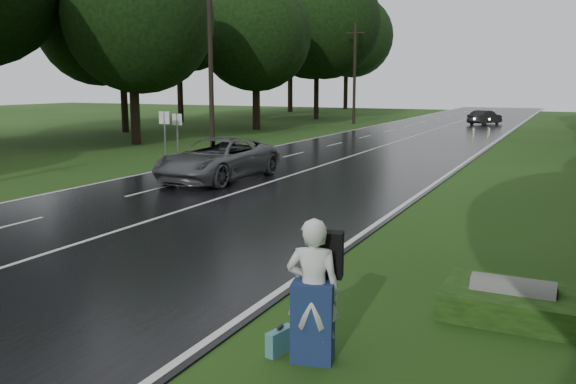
% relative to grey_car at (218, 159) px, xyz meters
% --- Properties ---
extents(ground, '(160.00, 160.00, 0.00)m').
position_rel_grey_car_xyz_m(ground, '(2.11, -11.12, -0.86)').
color(ground, '#234414').
rests_on(ground, ground).
extents(road, '(12.00, 140.00, 0.04)m').
position_rel_grey_car_xyz_m(road, '(2.11, 8.88, -0.84)').
color(road, black).
rests_on(road, ground).
extents(lane_center, '(0.12, 140.00, 0.01)m').
position_rel_grey_car_xyz_m(lane_center, '(2.11, 8.88, -0.82)').
color(lane_center, silver).
rests_on(lane_center, road).
extents(grey_car, '(2.90, 5.98, 1.64)m').
position_rel_grey_car_xyz_m(grey_car, '(0.00, 0.00, 0.00)').
color(grey_car, '#4C4E51').
rests_on(grey_car, road).
extents(far_car, '(2.75, 4.17, 1.30)m').
position_rel_grey_car_xyz_m(far_car, '(4.97, 37.74, -0.17)').
color(far_car, black).
rests_on(far_car, road).
extents(hitchhiker, '(0.83, 0.79, 2.03)m').
position_rel_grey_car_xyz_m(hitchhiker, '(9.53, -12.56, 0.08)').
color(hitchhiker, silver).
rests_on(hitchhiker, ground).
extents(suitcase, '(0.25, 0.52, 0.36)m').
position_rel_grey_car_xyz_m(suitcase, '(9.02, -12.56, -0.68)').
color(suitcase, teal).
rests_on(suitcase, ground).
extents(culvert, '(1.32, 0.66, 0.66)m').
position_rel_grey_car_xyz_m(culvert, '(11.85, -9.64, -0.86)').
color(culvert, slate).
rests_on(culvert, ground).
extents(utility_pole_mid, '(1.80, 0.28, 10.26)m').
position_rel_grey_car_xyz_m(utility_pole_mid, '(-6.39, 9.47, -0.86)').
color(utility_pole_mid, black).
rests_on(utility_pole_mid, ground).
extents(utility_pole_far, '(1.80, 0.28, 9.29)m').
position_rel_grey_car_xyz_m(utility_pole_far, '(-6.39, 33.83, -0.86)').
color(utility_pole_far, black).
rests_on(utility_pole_far, ground).
extents(road_sign_a, '(0.59, 0.10, 2.48)m').
position_rel_grey_car_xyz_m(road_sign_a, '(-5.09, 3.35, -0.86)').
color(road_sign_a, white).
rests_on(road_sign_a, ground).
extents(road_sign_b, '(0.56, 0.10, 2.32)m').
position_rel_grey_car_xyz_m(road_sign_b, '(-5.09, 4.36, -0.86)').
color(road_sign_b, white).
rests_on(road_sign_b, ground).
extents(tree_left_d, '(8.26, 8.26, 12.90)m').
position_rel_grey_car_xyz_m(tree_left_d, '(-12.32, 9.86, -0.86)').
color(tree_left_d, black).
rests_on(tree_left_d, ground).
extents(tree_left_e, '(8.17, 8.17, 12.76)m').
position_rel_grey_car_xyz_m(tree_left_e, '(-11.32, 23.74, -0.86)').
color(tree_left_e, black).
rests_on(tree_left_e, ground).
extents(tree_left_f, '(10.74, 10.74, 16.78)m').
position_rel_grey_car_xyz_m(tree_left_f, '(-12.46, 39.00, -0.86)').
color(tree_left_f, black).
rests_on(tree_left_f, ground).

